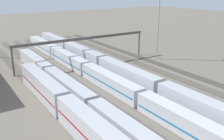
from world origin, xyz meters
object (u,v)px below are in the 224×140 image
train_on_track_8 (96,136)px  train_on_track_7 (93,107)px  train_on_track_4 (127,76)px  signal_gantry (84,40)px  train_on_track_5 (110,82)px  light_mast_0 (159,10)px

train_on_track_8 → train_on_track_7: 11.15m
train_on_track_8 → train_on_track_4: bearing=-45.6°
train_on_track_4 → signal_gantry: size_ratio=2.66×
train_on_track_5 → train_on_track_8: size_ratio=1.68×
train_on_track_7 → light_mast_0: size_ratio=3.74×
train_on_track_4 → train_on_track_7: 17.85m
train_on_track_5 → light_mast_0: bearing=-62.5°
train_on_track_8 → signal_gantry: (42.58, -20.00, 5.18)m
train_on_track_4 → train_on_track_5: 5.04m
train_on_track_4 → train_on_track_7: bearing=122.8°
train_on_track_7 → signal_gantry: size_ratio=2.12×
train_on_track_8 → signal_gantry: bearing=-25.2°
train_on_track_5 → train_on_track_7: 14.03m
train_on_track_5 → train_on_track_7: same height
train_on_track_5 → light_mast_0: light_mast_0 is taller
train_on_track_8 → signal_gantry: size_ratio=1.59×
train_on_track_8 → train_on_track_7: size_ratio=0.75×
train_on_track_7 → train_on_track_4: bearing=-57.2°
train_on_track_4 → train_on_track_5: (0.19, 5.00, -0.62)m
train_on_track_4 → train_on_track_8: (-19.60, 20.00, -0.01)m
train_on_track_7 → signal_gantry: 36.37m
signal_gantry → train_on_track_8: bearing=154.8°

